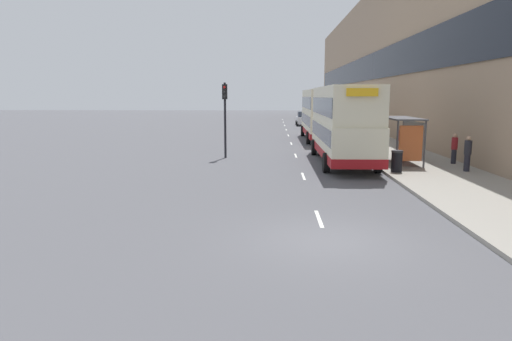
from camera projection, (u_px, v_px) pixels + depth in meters
The scene contains 21 objects.
ground_plane at pixel (327, 240), 12.11m from camera, with size 220.00×220.00×0.00m, color #515156.
pavement at pixel (346, 130), 49.81m from camera, with size 5.00×93.00×0.14m.
terrace_facade at pixel (386, 59), 48.44m from camera, with size 3.10×93.00×15.27m.
lane_mark_0 at pixel (319, 219), 14.20m from camera, with size 0.12×2.00×0.01m.
lane_mark_1 at pixel (303, 176), 21.70m from camera, with size 0.12×2.00×0.01m.
lane_mark_2 at pixel (296, 156), 29.19m from camera, with size 0.12×2.00×0.01m.
lane_mark_3 at pixel (291, 143), 36.69m from camera, with size 0.12×2.00×0.01m.
lane_mark_4 at pixel (288, 135), 44.18m from camera, with size 0.12×2.00×0.01m.
lane_mark_5 at pixel (286, 130), 51.68m from camera, with size 0.12×2.00×0.01m.
lane_mark_6 at pixel (285, 125), 59.17m from camera, with size 0.12×2.00×0.01m.
lane_mark_7 at pixel (283, 122), 66.66m from camera, with size 0.12×2.00×0.01m.
lane_mark_8 at pixel (282, 119), 74.16m from camera, with size 0.12×2.00×0.01m.
bus_shelter at pixel (406, 131), 24.84m from camera, with size 1.60×4.20×2.48m.
double_decker_bus_near at pixel (343, 123), 25.65m from camera, with size 2.85×10.76×4.30m.
double_decker_bus_ahead at pixel (320, 114), 39.21m from camera, with size 2.85×11.07×4.30m.
car_0 at pixel (304, 119), 59.19m from camera, with size 2.07×4.30×1.79m.
pedestrian_at_shelter at pixel (454, 148), 24.74m from camera, with size 0.33×0.33×1.64m.
pedestrian_1 at pixel (401, 140), 29.03m from camera, with size 0.34×0.34×1.71m.
pedestrian_2 at pixel (468, 153), 22.21m from camera, with size 0.34×0.34×1.73m.
litter_bin at pixel (397, 161), 22.07m from camera, with size 0.55×0.55×1.05m.
traffic_light_far_kerb at pixel (225, 107), 27.71m from camera, with size 0.30×0.32×4.59m.
Camera 1 is at (-1.43, -11.71, 3.79)m, focal length 32.00 mm.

